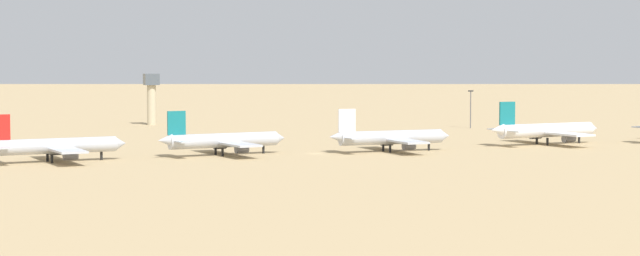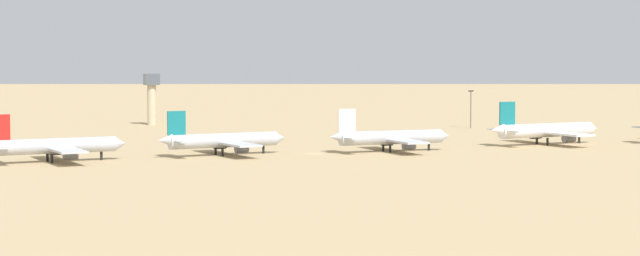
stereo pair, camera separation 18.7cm
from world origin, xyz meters
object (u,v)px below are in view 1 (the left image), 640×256
parked_jet_teal_3 (223,140)px  control_tower (151,94)px  light_pole_west (471,106)px  parked_jet_red_2 (54,146)px  parked_jet_teal_5 (545,130)px  parked_jet_white_4 (390,138)px

parked_jet_teal_3 → control_tower: size_ratio=1.85×
parked_jet_teal_3 → light_pole_west: bearing=25.3°
parked_jet_red_2 → parked_jet_teal_5: (134.81, 6.25, 0.28)m
parked_jet_red_2 → parked_jet_white_4: parked_jet_red_2 is taller
parked_jet_teal_5 → parked_jet_teal_3: bearing=173.7°
parked_jet_red_2 → control_tower: (47.56, 131.99, 7.44)m
parked_jet_red_2 → light_pole_west: (148.24, 77.57, 3.97)m
parked_jet_teal_3 → light_pole_west: (106.75, 73.58, 3.99)m
control_tower → light_pole_west: 114.50m
control_tower → parked_jet_red_2: bearing=-109.8°
parked_jet_teal_3 → light_pole_west: light_pole_west is taller
parked_jet_teal_5 → light_pole_west: bearing=71.7°
parked_jet_white_4 → parked_jet_teal_5: bearing=5.7°
control_tower → parked_jet_teal_5: bearing=-55.2°
parked_jet_teal_5 → control_tower: 153.22m
parked_jet_white_4 → light_pole_west: (63.32, 77.98, 4.00)m
parked_jet_white_4 → control_tower: control_tower is taller
parked_jet_white_4 → parked_jet_teal_3: bearing=172.4°
parked_jet_white_4 → control_tower: (-37.36, 132.40, 7.47)m
parked_jet_white_4 → parked_jet_teal_5: size_ratio=0.92×
parked_jet_red_2 → parked_jet_teal_5: 134.96m
parked_jet_teal_5 → parked_jet_white_4: bearing=179.9°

